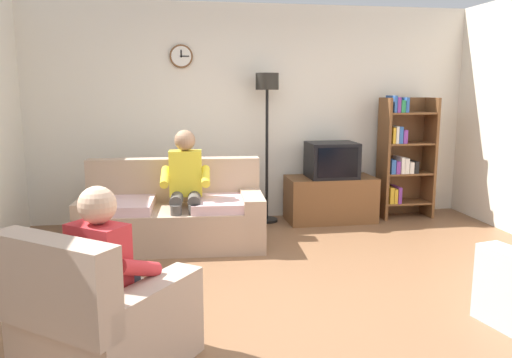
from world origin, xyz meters
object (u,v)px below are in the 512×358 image
Objects in this scene: person_in_left_armchair at (112,268)px; person_on_couch at (186,182)px; tv_stand at (330,199)px; tv at (332,160)px; bookshelf at (402,156)px; couch at (174,216)px; armchair_near_window at (103,323)px; floor_lamp at (267,106)px.

person_on_couch is at bearing 77.25° from person_in_left_armchair.
tv_stand is 0.98× the size of person_in_left_armchair.
person_in_left_armchair reaches higher than tv_stand.
tv is 0.99m from bookshelf.
armchair_near_window is at bearing -100.01° from couch.
person_on_couch is at bearing -157.19° from tv.
couch is at bearing -161.42° from tv.
floor_lamp is at bearing 63.81° from person_in_left_armchair.
person_on_couch is (-2.82, -0.87, -0.11)m from bookshelf.
tv_stand is at bearing 52.30° from person_in_left_armchair.
floor_lamp is 1.65× the size of person_in_left_armchair.
tv_stand is at bearing 23.45° from person_on_couch.
floor_lamp reaches higher than armchair_near_window.
bookshelf reaches higher than tv_stand.
person_in_left_armchair is at bearing -127.92° from tv.
tv_stand is 1.83× the size of tv.
floor_lamp is at bearing 33.93° from couch.
couch is 1.24× the size of bookshelf.
person_on_couch is 1.11× the size of person_in_left_armchair.
person_in_left_armchair is (-2.34, -3.01, -0.18)m from tv.
floor_lamp reaches higher than person_on_couch.
bookshelf is 1.27× the size of person_on_couch.
couch is 2.09m from tv_stand.
person_on_couch is (-1.84, -0.77, -0.09)m from tv.
couch is at bearing -160.78° from tv_stand.
tv_stand is 0.70× the size of bookshelf.
couch is 3.26× the size of tv.
person_in_left_armchair is at bearing -116.19° from floor_lamp.
bookshelf is at bearing -0.94° from floor_lamp.
tv is 0.48× the size of person_on_couch.
armchair_near_window is (-1.59, -3.20, -1.16)m from floor_lamp.
armchair_near_window is (-2.40, -3.08, -0.50)m from tv.
armchair_near_window is (-3.38, -3.17, -0.52)m from bookshelf.
tv_stand is 1.12m from bookshelf.
couch is at bearing 140.67° from person_on_couch.
floor_lamp reaches higher than tv_stand.
couch is at bearing -146.07° from floor_lamp.
tv is 0.51× the size of armchair_near_window.
floor_lamp is (-1.78, 0.03, 0.64)m from bookshelf.
tv is 1.99m from person_on_couch.
bookshelf is (2.95, 0.76, 0.49)m from couch.
tv is at bearing -8.74° from floor_lamp.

